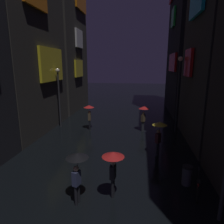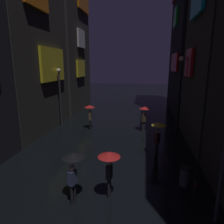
{
  "view_description": "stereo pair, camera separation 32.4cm",
  "coord_description": "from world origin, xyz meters",
  "px_view_note": "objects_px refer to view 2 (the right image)",
  "views": [
    {
      "loc": [
        2.03,
        -2.22,
        5.45
      ],
      "look_at": [
        0.0,
        11.96,
        2.09
      ],
      "focal_mm": 32.0,
      "sensor_mm": 36.0,
      "label": 1
    },
    {
      "loc": [
        2.35,
        -2.17,
        5.45
      ],
      "look_at": [
        0.0,
        11.96,
        2.09
      ],
      "focal_mm": 32.0,
      "sensor_mm": 36.0,
      "label": 2
    }
  ],
  "objects_px": {
    "pedestrian_near_crossing_black": "(73,164)",
    "bicycle_parked_at_storefront": "(195,187)",
    "pedestrian_midstreet_left_yellow": "(158,130)",
    "trash_bin": "(185,176)",
    "pedestrian_foreground_left_red": "(109,162)",
    "streetlamp_left_far": "(60,91)",
    "streetlamp_right_far": "(179,87)",
    "pedestrian_foreground_right_red": "(144,112)",
    "pedestrian_far_right_red": "(90,110)"
  },
  "relations": [
    {
      "from": "streetlamp_left_far",
      "to": "streetlamp_right_far",
      "type": "bearing_deg",
      "value": -0.01
    },
    {
      "from": "streetlamp_right_far",
      "to": "pedestrian_foreground_left_red",
      "type": "bearing_deg",
      "value": -113.42
    },
    {
      "from": "trash_bin",
      "to": "streetlamp_left_far",
      "type": "bearing_deg",
      "value": 140.43
    },
    {
      "from": "pedestrian_far_right_red",
      "to": "bicycle_parked_at_storefront",
      "type": "height_order",
      "value": "pedestrian_far_right_red"
    },
    {
      "from": "pedestrian_foreground_left_red",
      "to": "pedestrian_near_crossing_black",
      "type": "distance_m",
      "value": 1.43
    },
    {
      "from": "streetlamp_left_far",
      "to": "trash_bin",
      "type": "relative_size",
      "value": 5.59
    },
    {
      "from": "bicycle_parked_at_storefront",
      "to": "streetlamp_left_far",
      "type": "bearing_deg",
      "value": 138.78
    },
    {
      "from": "bicycle_parked_at_storefront",
      "to": "streetlamp_right_far",
      "type": "relative_size",
      "value": 0.29
    },
    {
      "from": "bicycle_parked_at_storefront",
      "to": "pedestrian_near_crossing_black",
      "type": "bearing_deg",
      "value": -166.54
    },
    {
      "from": "pedestrian_midstreet_left_yellow",
      "to": "trash_bin",
      "type": "height_order",
      "value": "pedestrian_midstreet_left_yellow"
    },
    {
      "from": "streetlamp_right_far",
      "to": "trash_bin",
      "type": "distance_m",
      "value": 8.39
    },
    {
      "from": "bicycle_parked_at_storefront",
      "to": "trash_bin",
      "type": "relative_size",
      "value": 1.91
    },
    {
      "from": "pedestrian_foreground_left_red",
      "to": "pedestrian_midstreet_left_yellow",
      "type": "bearing_deg",
      "value": 64.12
    },
    {
      "from": "streetlamp_left_far",
      "to": "trash_bin",
      "type": "xyz_separation_m",
      "value": [
        9.3,
        -7.69,
        -2.81
      ]
    },
    {
      "from": "pedestrian_foreground_right_red",
      "to": "trash_bin",
      "type": "distance_m",
      "value": 7.98
    },
    {
      "from": "streetlamp_right_far",
      "to": "pedestrian_midstreet_left_yellow",
      "type": "bearing_deg",
      "value": -110.92
    },
    {
      "from": "pedestrian_near_crossing_black",
      "to": "bicycle_parked_at_storefront",
      "type": "relative_size",
      "value": 1.2
    },
    {
      "from": "pedestrian_near_crossing_black",
      "to": "streetlamp_right_far",
      "type": "height_order",
      "value": "streetlamp_right_far"
    },
    {
      "from": "pedestrian_midstreet_left_yellow",
      "to": "streetlamp_right_far",
      "type": "distance_m",
      "value": 5.39
    },
    {
      "from": "trash_bin",
      "to": "pedestrian_midstreet_left_yellow",
      "type": "bearing_deg",
      "value": 109.31
    },
    {
      "from": "bicycle_parked_at_storefront",
      "to": "pedestrian_foreground_left_red",
      "type": "bearing_deg",
      "value": -167.97
    },
    {
      "from": "pedestrian_near_crossing_black",
      "to": "streetlamp_left_far",
      "type": "relative_size",
      "value": 0.41
    },
    {
      "from": "pedestrian_foreground_left_red",
      "to": "pedestrian_near_crossing_black",
      "type": "height_order",
      "value": "same"
    },
    {
      "from": "pedestrian_near_crossing_black",
      "to": "pedestrian_midstreet_left_yellow",
      "type": "bearing_deg",
      "value": 54.23
    },
    {
      "from": "pedestrian_far_right_red",
      "to": "bicycle_parked_at_storefront",
      "type": "bearing_deg",
      "value": -49.93
    },
    {
      "from": "pedestrian_midstreet_left_yellow",
      "to": "streetlamp_right_far",
      "type": "height_order",
      "value": "streetlamp_right_far"
    },
    {
      "from": "pedestrian_near_crossing_black",
      "to": "bicycle_parked_at_storefront",
      "type": "distance_m",
      "value": 5.23
    },
    {
      "from": "pedestrian_midstreet_left_yellow",
      "to": "pedestrian_foreground_right_red",
      "type": "height_order",
      "value": "same"
    },
    {
      "from": "pedestrian_foreground_left_red",
      "to": "trash_bin",
      "type": "relative_size",
      "value": 2.28
    },
    {
      "from": "pedestrian_foreground_right_red",
      "to": "bicycle_parked_at_storefront",
      "type": "bearing_deg",
      "value": -75.06
    },
    {
      "from": "pedestrian_foreground_left_red",
      "to": "streetlamp_left_far",
      "type": "xyz_separation_m",
      "value": [
        -6.03,
        9.16,
        1.61
      ]
    },
    {
      "from": "pedestrian_foreground_right_red",
      "to": "bicycle_parked_at_storefront",
      "type": "xyz_separation_m",
      "value": [
        2.23,
        -8.37,
        -1.28
      ]
    },
    {
      "from": "pedestrian_foreground_left_red",
      "to": "streetlamp_right_far",
      "type": "xyz_separation_m",
      "value": [
        3.97,
        9.16,
        2.1
      ]
    },
    {
      "from": "pedestrian_far_right_red",
      "to": "pedestrian_midstreet_left_yellow",
      "type": "height_order",
      "value": "same"
    },
    {
      "from": "pedestrian_foreground_left_red",
      "to": "pedestrian_near_crossing_black",
      "type": "bearing_deg",
      "value": -162.9
    },
    {
      "from": "bicycle_parked_at_storefront",
      "to": "streetlamp_right_far",
      "type": "xyz_separation_m",
      "value": [
        0.4,
        8.4,
        3.39
      ]
    },
    {
      "from": "pedestrian_foreground_left_red",
      "to": "bicycle_parked_at_storefront",
      "type": "height_order",
      "value": "pedestrian_foreground_left_red"
    },
    {
      "from": "pedestrian_near_crossing_black",
      "to": "pedestrian_foreground_right_red",
      "type": "height_order",
      "value": "same"
    },
    {
      "from": "pedestrian_midstreet_left_yellow",
      "to": "bicycle_parked_at_storefront",
      "type": "relative_size",
      "value": 1.2
    },
    {
      "from": "pedestrian_near_crossing_black",
      "to": "pedestrian_midstreet_left_yellow",
      "type": "xyz_separation_m",
      "value": [
        3.57,
        4.95,
        0.0
      ]
    },
    {
      "from": "pedestrian_near_crossing_black",
      "to": "pedestrian_foreground_right_red",
      "type": "xyz_separation_m",
      "value": [
        2.7,
        9.55,
        0.0
      ]
    },
    {
      "from": "bicycle_parked_at_storefront",
      "to": "streetlamp_left_far",
      "type": "height_order",
      "value": "streetlamp_left_far"
    },
    {
      "from": "bicycle_parked_at_storefront",
      "to": "trash_bin",
      "type": "distance_m",
      "value": 0.78
    },
    {
      "from": "pedestrian_far_right_red",
      "to": "pedestrian_midstreet_left_yellow",
      "type": "xyz_separation_m",
      "value": [
        5.5,
        -4.39,
        0.0
      ]
    },
    {
      "from": "pedestrian_near_crossing_black",
      "to": "pedestrian_foreground_right_red",
      "type": "distance_m",
      "value": 9.92
    },
    {
      "from": "pedestrian_near_crossing_black",
      "to": "pedestrian_midstreet_left_yellow",
      "type": "height_order",
      "value": "same"
    },
    {
      "from": "pedestrian_near_crossing_black",
      "to": "trash_bin",
      "type": "bearing_deg",
      "value": 22.27
    },
    {
      "from": "pedestrian_far_right_red",
      "to": "streetlamp_right_far",
      "type": "relative_size",
      "value": 0.35
    },
    {
      "from": "pedestrian_midstreet_left_yellow",
      "to": "pedestrian_near_crossing_black",
      "type": "bearing_deg",
      "value": -125.77
    },
    {
      "from": "pedestrian_midstreet_left_yellow",
      "to": "streetlamp_right_far",
      "type": "relative_size",
      "value": 0.35
    }
  ]
}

